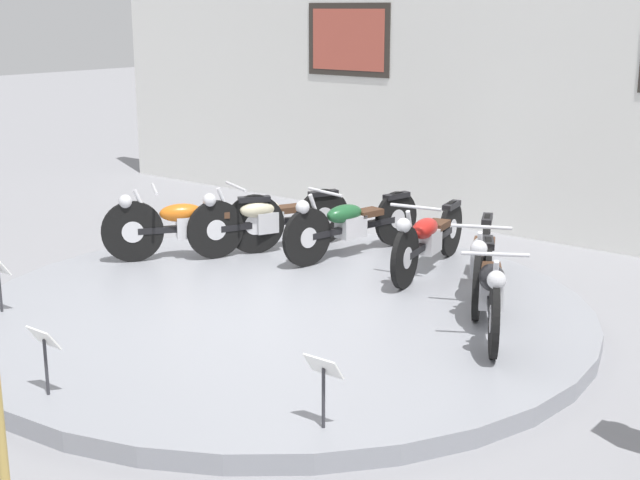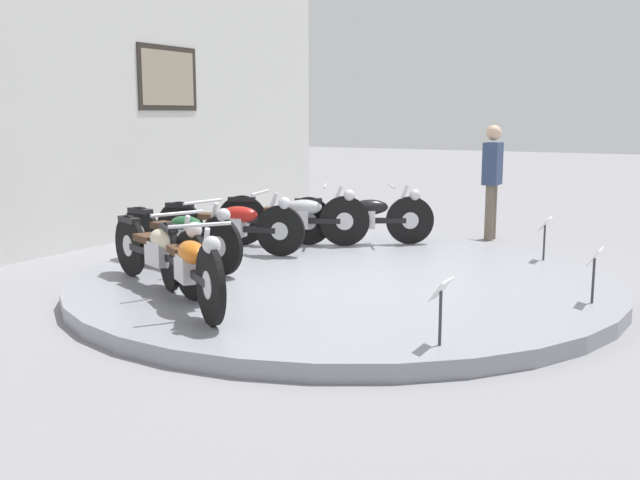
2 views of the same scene
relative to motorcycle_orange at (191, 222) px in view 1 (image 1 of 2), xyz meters
The scene contains 12 objects.
ground_plane 2.03m from the motorcycle_orange, 18.86° to the right, with size 60.00×60.00×0.00m, color gray.
display_platform 2.01m from the motorcycle_orange, 18.86° to the right, with size 5.80×5.80×0.15m, color gray.
back_wall 4.49m from the motorcycle_orange, 63.76° to the left, with size 14.00×0.22×4.39m.
motorcycle_orange is the anchor object (origin of this frame).
motorcycle_cream 0.88m from the motorcycle_orange, 56.50° to the left, with size 0.85×1.86×0.80m.
motorcycle_green 1.77m from the motorcycle_orange, 40.69° to the left, with size 0.57×1.96×0.79m.
motorcycle_red 2.62m from the motorcycle_orange, 26.17° to the left, with size 0.56×1.95×0.79m.
motorcycle_silver 3.29m from the motorcycle_orange, 12.84° to the left, with size 0.90×1.84×0.80m.
motorcycle_black 3.69m from the motorcycle_orange, ahead, with size 1.05×1.74×0.79m.
info_placard_front_centre 3.68m from the motorcycle_orange, 59.89° to the right, with size 0.26×0.11×0.51m.
info_placard_front_right 4.40m from the motorcycle_orange, 32.40° to the right, with size 0.26×0.11×0.51m.
stanchion_post_right_of_entry 4.90m from the motorcycle_orange, 56.48° to the right, with size 0.28×0.28×1.02m.
Camera 1 is at (5.21, -5.97, 2.85)m, focal length 50.00 mm.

